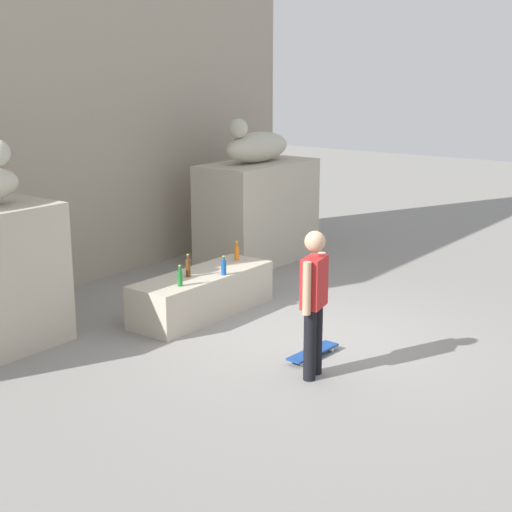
# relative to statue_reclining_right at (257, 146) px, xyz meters

# --- Properties ---
(ground_plane) EXTENTS (40.00, 40.00, 0.00)m
(ground_plane) POSITION_rel_statue_reclining_right_xyz_m (-2.82, -2.91, -2.05)
(ground_plane) COLOR gray
(facade_wall) EXTENTS (10.27, 0.60, 5.93)m
(facade_wall) POSITION_rel_statue_reclining_right_xyz_m (-2.82, 1.64, 0.91)
(facade_wall) COLOR #A59986
(facade_wall) RESTS_ON ground_plane
(pedestal_right) EXTENTS (2.25, 1.13, 1.77)m
(pedestal_right) POSITION_rel_statue_reclining_right_xyz_m (0.04, 0.00, -1.17)
(pedestal_right) COLOR #B7AD99
(pedestal_right) RESTS_ON ground_plane
(statue_reclining_right) EXTENTS (1.61, 0.59, 0.78)m
(statue_reclining_right) POSITION_rel_statue_reclining_right_xyz_m (0.00, 0.00, 0.00)
(statue_reclining_right) COLOR beige
(statue_reclining_right) RESTS_ON pedestal_right
(ledge_block) EXTENTS (2.26, 0.77, 0.60)m
(ledge_block) POSITION_rel_statue_reclining_right_xyz_m (-2.82, -1.19, -1.76)
(ledge_block) COLOR #B7AD99
(ledge_block) RESTS_ON ground_plane
(skater) EXTENTS (0.53, 0.27, 1.67)m
(skater) POSITION_rel_statue_reclining_right_xyz_m (-3.73, -3.61, -1.13)
(skater) COLOR black
(skater) RESTS_ON ground_plane
(skateboard) EXTENTS (0.81, 0.24, 0.08)m
(skateboard) POSITION_rel_statue_reclining_right_xyz_m (-3.24, -3.30, -1.99)
(skateboard) COLOR navy
(skateboard) RESTS_ON ground_plane
(bottle_blue) EXTENTS (0.07, 0.07, 0.27)m
(bottle_blue) POSITION_rel_statue_reclining_right_xyz_m (-2.70, -1.48, -1.35)
(bottle_blue) COLOR #194C99
(bottle_blue) RESTS_ON ledge_block
(bottle_orange) EXTENTS (0.07, 0.07, 0.29)m
(bottle_orange) POSITION_rel_statue_reclining_right_xyz_m (-1.97, -1.12, -1.34)
(bottle_orange) COLOR orange
(bottle_orange) RESTS_ON ledge_block
(bottle_brown) EXTENTS (0.07, 0.07, 0.32)m
(bottle_brown) POSITION_rel_statue_reclining_right_xyz_m (-3.07, -1.16, -1.32)
(bottle_brown) COLOR #593314
(bottle_brown) RESTS_ON ledge_block
(bottle_green) EXTENTS (0.07, 0.07, 0.28)m
(bottle_green) POSITION_rel_statue_reclining_right_xyz_m (-3.47, -1.37, -1.34)
(bottle_green) COLOR #1E722D
(bottle_green) RESTS_ON ledge_block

